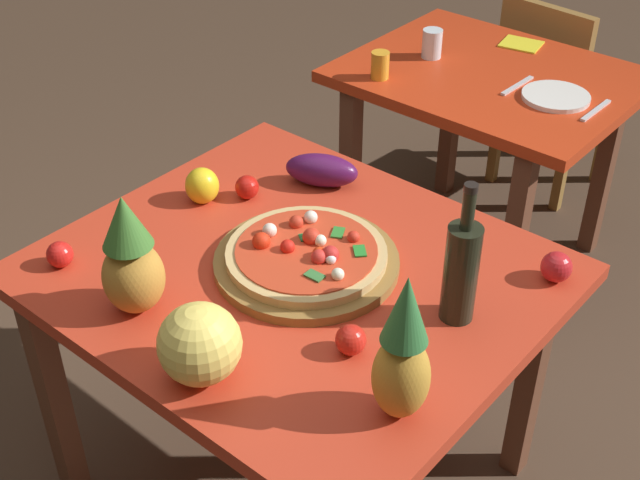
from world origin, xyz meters
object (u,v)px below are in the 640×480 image
at_px(pineapple_left, 131,260).
at_px(pineapple_right, 403,355).
at_px(wine_bottle, 461,270).
at_px(bell_pepper, 202,186).
at_px(display_table, 296,299).
at_px(drinking_glass_juice, 380,65).
at_px(pizza_board, 306,262).
at_px(pizza, 306,252).
at_px(drinking_glass_water, 432,44).
at_px(fork_utensil, 517,86).
at_px(melon, 200,344).
at_px(dining_chair, 550,86).
at_px(background_table, 487,104).
at_px(tomato_beside_pepper, 556,267).
at_px(tomato_near_board, 247,187).
at_px(dinner_plate, 556,97).
at_px(eggplant, 322,170).
at_px(napkin_folded, 521,44).
at_px(tomato_at_corner, 60,254).
at_px(knife_utensil, 596,110).
at_px(tomato_by_bottle, 351,340).

relative_size(pineapple_left, pineapple_right, 0.89).
distance_m(wine_bottle, pineapple_right, 0.32).
relative_size(pineapple_left, bell_pepper, 2.98).
relative_size(display_table, drinking_glass_juice, 12.25).
xyz_separation_m(pizza_board, pizza, (-0.00, 0.00, 0.03)).
height_order(drinking_glass_water, fork_utensil, drinking_glass_water).
bearing_deg(melon, dining_chair, 98.97).
height_order(background_table, pizza_board, pizza_board).
bearing_deg(dining_chair, tomato_beside_pepper, 121.38).
distance_m(tomato_near_board, dinner_plate, 1.13).
relative_size(melon, eggplant, 0.86).
relative_size(wine_bottle, napkin_folded, 2.44).
relative_size(drinking_glass_juice, napkin_folded, 0.66).
bearing_deg(pizza, tomato_at_corner, -140.18).
relative_size(wine_bottle, knife_utensil, 1.90).
distance_m(pizza_board, pineapple_left, 0.42).
distance_m(pineapple_right, tomato_at_corner, 0.91).
distance_m(bell_pepper, eggplant, 0.33).
relative_size(drinking_glass_juice, knife_utensil, 0.51).
xyz_separation_m(tomato_beside_pepper, drinking_glass_water, (-0.94, 0.88, 0.01)).
relative_size(background_table, drinking_glass_water, 9.50).
relative_size(dining_chair, drinking_glass_water, 8.41).
bearing_deg(tomato_by_bottle, display_table, 153.33).
xyz_separation_m(melon, fork_utensil, (-0.19, 1.61, -0.08)).
bearing_deg(tomato_by_bottle, tomato_at_corner, -163.72).
distance_m(wine_bottle, tomato_near_board, 0.70).
bearing_deg(knife_utensil, wine_bottle, -78.91).
bearing_deg(eggplant, dinner_plate, 74.72).
bearing_deg(napkin_folded, fork_utensil, -62.80).
bearing_deg(eggplant, pizza, -55.59).
relative_size(dining_chair, tomato_at_corner, 13.32).
xyz_separation_m(tomato_at_corner, drinking_glass_water, (-0.01, 1.59, 0.02)).
bearing_deg(dining_chair, tomato_near_board, 93.64).
bearing_deg(tomato_by_bottle, background_table, 109.50).
height_order(display_table, knife_utensil, knife_utensil).
height_order(pizza, pineapple_right, pineapple_right).
height_order(display_table, tomato_by_bottle, tomato_by_bottle).
height_order(drinking_glass_water, knife_utensil, drinking_glass_water).
bearing_deg(display_table, drinking_glass_juice, 116.33).
height_order(display_table, wine_bottle, wine_bottle).
distance_m(dining_chair, drinking_glass_water, 0.75).
height_order(pizza, eggplant, eggplant).
relative_size(dinner_plate, knife_utensil, 1.22).
bearing_deg(dinner_plate, tomato_beside_pepper, -62.79).
height_order(dining_chair, napkin_folded, dining_chair).
height_order(eggplant, drinking_glass_juice, drinking_glass_juice).
bearing_deg(tomato_near_board, dinner_plate, 71.74).
relative_size(tomato_at_corner, drinking_glass_juice, 0.69).
relative_size(display_table, napkin_folded, 8.11).
distance_m(tomato_at_corner, tomato_beside_pepper, 1.17).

